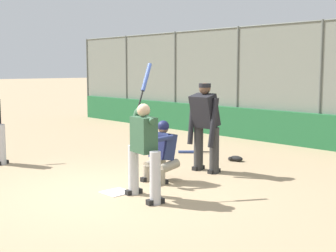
{
  "coord_description": "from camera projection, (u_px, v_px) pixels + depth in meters",
  "views": [
    {
      "loc": [
        -6.16,
        4.5,
        2.06
      ],
      "look_at": [
        -0.18,
        -1.0,
        1.05
      ],
      "focal_mm": 50.0,
      "sensor_mm": 36.0,
      "label": 1
    }
  ],
  "objects": [
    {
      "name": "home_plate_marker",
      "position": [
        117.0,
        192.0,
        7.78
      ],
      "size": [
        0.43,
        0.43,
        0.01
      ],
      "primitive_type": "cube",
      "color": "white",
      "rests_on": "ground_plane"
    },
    {
      "name": "batter_at_plate",
      "position": [
        144.0,
        147.0,
        7.32
      ],
      "size": [
        0.93,
        0.77,
        2.14
      ],
      "rotation": [
        0.0,
        0.0,
        -0.16
      ],
      "color": "#B7B7BC",
      "rests_on": "ground_plane"
    },
    {
      "name": "bleachers_beyond",
      "position": [
        248.0,
        116.0,
        16.4
      ],
      "size": [
        15.11,
        1.95,
        1.16
      ],
      "color": "slate",
      "rests_on": "ground_plane"
    },
    {
      "name": "ground_plane",
      "position": [
        117.0,
        193.0,
        7.78
      ],
      "size": [
        160.0,
        160.0,
        0.0
      ],
      "primitive_type": "plane",
      "color": "tan"
    },
    {
      "name": "umpire_home",
      "position": [
        205.0,
        124.0,
        9.23
      ],
      "size": [
        0.72,
        0.45,
        1.77
      ],
      "rotation": [
        0.0,
        0.0,
        0.03
      ],
      "color": "#333333",
      "rests_on": "ground_plane"
    },
    {
      "name": "padding_wall",
      "position": [
        317.0,
        131.0,
        12.0
      ],
      "size": [
        21.15,
        0.18,
        0.9
      ],
      "primitive_type": "cube",
      "color": "#236638",
      "rests_on": "ground_plane"
    },
    {
      "name": "spare_bat_near_backstop",
      "position": [
        190.0,
        152.0,
        11.38
      ],
      "size": [
        0.6,
        0.62,
        0.07
      ],
      "rotation": [
        0.0,
        0.0,
        0.8
      ],
      "color": "black",
      "rests_on": "ground_plane"
    },
    {
      "name": "catcher_behind_plate",
      "position": [
        160.0,
        150.0,
        8.48
      ],
      "size": [
        0.59,
        0.68,
        1.12
      ],
      "rotation": [
        0.0,
        0.0,
        0.01
      ],
      "color": "gray",
      "rests_on": "ground_plane"
    },
    {
      "name": "backstop_fence",
      "position": [
        321.0,
        81.0,
        11.91
      ],
      "size": [
        21.66,
        0.08,
        3.28
      ],
      "color": "#515651",
      "rests_on": "ground_plane"
    },
    {
      "name": "fielding_glove_on_dirt",
      "position": [
        236.0,
        158.0,
        10.41
      ],
      "size": [
        0.32,
        0.25,
        0.12
      ],
      "color": "black",
      "rests_on": "ground_plane"
    },
    {
      "name": "spare_bat_by_padding",
      "position": [
        142.0,
        134.0,
        14.45
      ],
      "size": [
        0.11,
        0.89,
        0.07
      ],
      "rotation": [
        0.0,
        0.0,
        1.63
      ],
      "color": "black",
      "rests_on": "ground_plane"
    }
  ]
}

